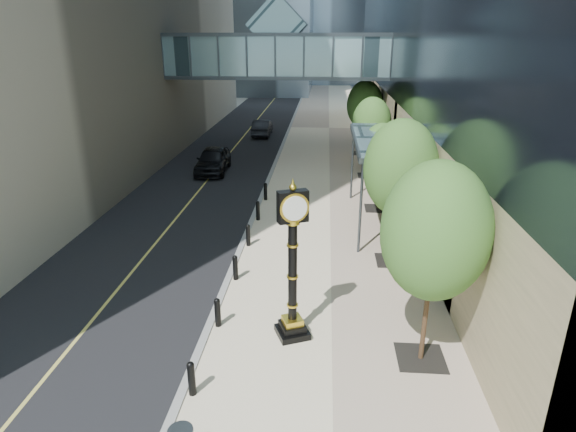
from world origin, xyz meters
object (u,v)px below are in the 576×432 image
(street_clock, at_px, (293,274))
(pedestrian, at_px, (391,244))
(car_far, at_px, (262,128))
(car_near, at_px, (213,160))

(street_clock, height_order, pedestrian, street_clock)
(pedestrian, relative_size, car_far, 0.38)
(street_clock, bearing_deg, car_far, 76.41)
(car_near, distance_m, car_far, 13.11)
(pedestrian, relative_size, car_near, 0.35)
(pedestrian, distance_m, car_far, 27.90)
(pedestrian, bearing_deg, car_far, -96.42)
(pedestrian, xyz_separation_m, car_far, (-8.75, 26.50, -0.16))
(pedestrian, height_order, car_far, pedestrian)
(pedestrian, xyz_separation_m, car_near, (-10.51, 13.50, -0.06))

